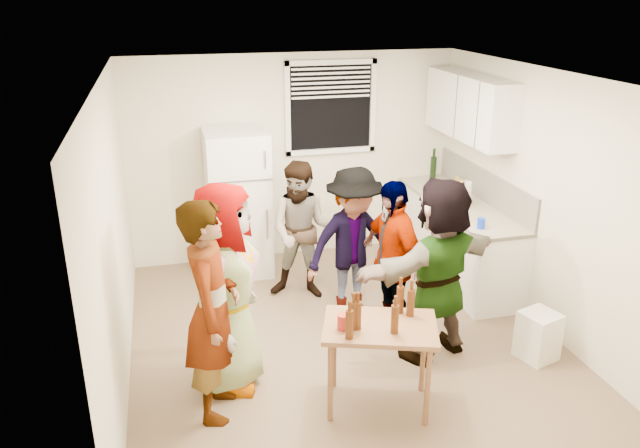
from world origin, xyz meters
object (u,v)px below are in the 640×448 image
object	(u,v)px
wine_bottle	(432,180)
guest_grey	(232,382)
guest_black	(388,332)
guest_back_right	(352,314)
trash_bin	(538,333)
refrigerator	(238,203)
red_cup	(343,329)
kettle	(448,196)
serving_table	(377,404)
beer_bottle_table	(353,329)
beer_bottle_counter	(461,209)
blue_cup	(481,228)
guest_orange	(433,353)
guest_back_left	(303,295)
guest_stripe	(219,409)

from	to	relation	value
wine_bottle	guest_grey	xyz separation A→B (m)	(-2.89, -2.42, -0.90)
guest_black	guest_back_right	bearing A→B (deg)	-163.97
wine_bottle	trash_bin	size ratio (longest dim) A/B	0.67
wine_bottle	guest_black	distance (m)	2.51
refrigerator	red_cup	bearing A→B (deg)	-81.45
refrigerator	wine_bottle	world-z (taller)	refrigerator
trash_bin	guest_black	bearing A→B (deg)	146.59
refrigerator	red_cup	distance (m)	2.90
kettle	serving_table	size ratio (longest dim) A/B	0.28
guest_black	kettle	bearing A→B (deg)	124.91
kettle	beer_bottle_table	world-z (taller)	kettle
kettle	beer_bottle_counter	xyz separation A→B (m)	(-0.05, -0.45, -0.00)
guest_black	refrigerator	bearing A→B (deg)	-158.95
kettle	guest_black	size ratio (longest dim) A/B	0.15
wine_bottle	red_cup	bearing A→B (deg)	-124.45
beer_bottle_counter	blue_cup	distance (m)	0.59
trash_bin	red_cup	bearing A→B (deg)	-171.62
blue_cup	guest_orange	world-z (taller)	blue_cup
guest_back_left	guest_orange	world-z (taller)	guest_back_left
refrigerator	guest_orange	distance (m)	2.85
blue_cup	guest_back_left	bearing A→B (deg)	157.00
beer_bottle_table	trash_bin	bearing A→B (deg)	9.37
beer_bottle_table	red_cup	distance (m)	0.08
kettle	guest_orange	world-z (taller)	kettle
wine_bottle	blue_cup	xyz separation A→B (m)	(-0.23, -1.70, 0.00)
kettle	guest_orange	size ratio (longest dim) A/B	0.14
beer_bottle_table	red_cup	size ratio (longest dim) A/B	1.86
wine_bottle	guest_stripe	distance (m)	4.21
refrigerator	guest_back_right	world-z (taller)	refrigerator
serving_table	guest_stripe	bearing A→B (deg)	168.20
wine_bottle	beer_bottle_table	xyz separation A→B (m)	(-2.00, -3.04, -0.16)
trash_bin	guest_stripe	distance (m)	2.92
beer_bottle_table	guest_orange	distance (m)	1.38
wine_bottle	serving_table	size ratio (longest dim) A/B	0.35
serving_table	guest_black	xyz separation A→B (m)	(0.49, 1.07, 0.00)
beer_bottle_counter	blue_cup	world-z (taller)	beer_bottle_counter
kettle	guest_grey	xyz separation A→B (m)	(-2.79, -1.76, -0.90)
wine_bottle	guest_stripe	size ratio (longest dim) A/B	0.17
blue_cup	trash_bin	world-z (taller)	blue_cup
kettle	wine_bottle	world-z (taller)	wine_bottle
guest_grey	guest_black	size ratio (longest dim) A/B	1.15
kettle	guest_back_right	bearing A→B (deg)	-137.68
guest_black	guest_grey	bearing A→B (deg)	-86.86
guest_back_right	guest_black	size ratio (longest dim) A/B	1.01
trash_bin	guest_grey	distance (m)	2.79
guest_stripe	trash_bin	bearing A→B (deg)	-75.57
blue_cup	guest_grey	bearing A→B (deg)	-164.91
trash_bin	kettle	bearing A→B (deg)	89.32
trash_bin	serving_table	size ratio (longest dim) A/B	0.51
serving_table	guest_grey	bearing A→B (deg)	151.35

